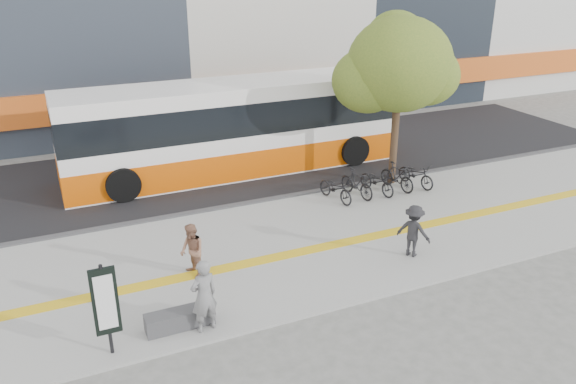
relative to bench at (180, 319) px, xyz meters
name	(u,v)px	position (x,y,z in m)	size (l,w,h in m)	color
ground	(264,282)	(2.60, 1.20, -0.30)	(120.00, 120.00, 0.00)	#5F5F5A
sidewalk	(245,256)	(2.60, 2.70, -0.27)	(40.00, 7.00, 0.08)	gray
tactile_strip	(251,263)	(2.60, 2.20, -0.22)	(40.00, 0.45, 0.01)	gold
street	(181,174)	(2.60, 10.20, -0.28)	(40.00, 8.00, 0.06)	black
curb	(210,211)	(2.60, 6.20, -0.23)	(40.00, 0.25, 0.14)	#353538
bench	(180,319)	(0.00, 0.00, 0.00)	(1.60, 0.45, 0.45)	#353538
signboard	(106,303)	(-1.60, -0.31, 1.06)	(0.55, 0.10, 2.20)	black
street_tree	(397,66)	(9.78, 6.02, 4.21)	(4.40, 3.80, 6.31)	#382819
bus	(235,130)	(4.81, 9.70, 1.45)	(13.50, 3.20, 3.59)	white
bicycle_row	(377,181)	(8.69, 5.20, 0.25)	(4.38, 1.82, 1.01)	black
seated_woman	(204,296)	(0.53, -0.32, 0.69)	(0.66, 0.44, 1.82)	black
pedestrian_tan	(192,251)	(0.93, 2.17, 0.54)	(0.74, 0.58, 1.52)	#91634D
pedestrian_dark	(414,231)	(7.06, 0.72, 0.56)	(1.01, 0.58, 1.56)	#232325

